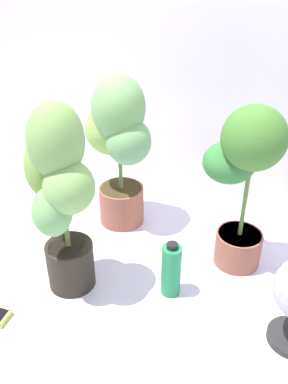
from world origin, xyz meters
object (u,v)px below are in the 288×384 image
Objects in this scene: nutrient_bottle at (171,270)px; potted_plant_back_left at (119,140)px; potted_plant_back_right at (244,171)px; potted_plant_front_left at (59,190)px.

potted_plant_back_left is at bearing 144.06° from nutrient_bottle.
potted_plant_front_left is (-0.52, -0.49, 0.01)m from potted_plant_back_right.
potted_plant_back_left is at bearing 98.69° from potted_plant_front_left.
potted_plant_front_left reaches higher than potted_plant_back_left.
nutrient_bottle is (0.38, 0.17, -0.34)m from potted_plant_front_left.
potted_plant_back_right reaches higher than nutrient_bottle.
potted_plant_back_right is 0.96× the size of potted_plant_back_left.
potted_plant_back_right is at bearing 43.30° from potted_plant_front_left.
potted_plant_front_left reaches higher than nutrient_bottle.
nutrient_bottle is at bearing 24.27° from potted_plant_front_left.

